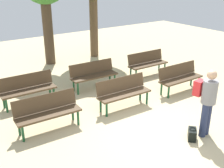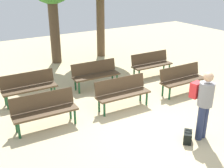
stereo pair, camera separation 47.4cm
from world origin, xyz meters
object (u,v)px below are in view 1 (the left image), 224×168
at_px(bench_r1_c1, 93,73).
at_px(visitor_with_backpack, 207,99).
at_px(bench_r0_c0, 47,111).
at_px(bench_r0_c1, 123,91).
at_px(bench_r0_c2, 180,76).
at_px(handbag, 192,134).
at_px(bench_r1_c2, 147,62).
at_px(bench_r1_c0, 28,88).

height_order(bench_r1_c1, visitor_with_backpack, visitor_with_backpack).
relative_size(bench_r0_c0, bench_r0_c1, 1.00).
relative_size(bench_r0_c2, handbag, 4.50).
distance_m(bench_r0_c2, bench_r1_c1, 2.84).
height_order(bench_r0_c2, bench_r1_c2, same).
distance_m(bench_r1_c0, visitor_with_backpack, 4.99).
relative_size(bench_r1_c2, visitor_with_backpack, 0.98).
bearing_deg(bench_r0_c2, bench_r0_c0, 178.29).
bearing_deg(bench_r0_c2, bench_r0_c1, 178.35).
bearing_deg(bench_r0_c1, bench_r1_c2, 36.82).
height_order(bench_r1_c0, bench_r1_c2, same).
xyz_separation_m(bench_r1_c0, bench_r1_c1, (2.21, -0.07, 0.00)).
bearing_deg(bench_r1_c1, handbag, -83.97).
xyz_separation_m(bench_r0_c1, bench_r0_c2, (2.23, -0.10, 0.00)).
bearing_deg(bench_r1_c2, bench_r0_c2, -93.34).
height_order(visitor_with_backpack, handbag, visitor_with_backpack).
xyz_separation_m(bench_r0_c2, visitor_with_backpack, (-1.53, -2.16, 0.43)).
height_order(bench_r0_c2, bench_r1_c1, same).
relative_size(bench_r0_c1, bench_r1_c2, 1.00).
height_order(bench_r0_c1, bench_r1_c2, same).
distance_m(bench_r1_c0, handbag, 4.77).
bearing_deg(bench_r0_c0, bench_r1_c2, 20.86).
bearing_deg(bench_r1_c0, bench_r0_c1, -39.02).
bearing_deg(bench_r0_c1, handbag, -79.89).
bearing_deg(bench_r0_c1, bench_r1_c0, 142.03).
distance_m(visitor_with_backpack, handbag, 0.89).
bearing_deg(bench_r0_c2, visitor_with_backpack, -124.26).
bearing_deg(bench_r0_c2, bench_r1_c0, 157.39).
bearing_deg(visitor_with_backpack, bench_r1_c2, -122.51).
distance_m(bench_r1_c0, bench_r1_c1, 2.22).
xyz_separation_m(bench_r1_c0, visitor_with_backpack, (2.85, -4.07, 0.43)).
height_order(bench_r1_c2, visitor_with_backpack, visitor_with_backpack).
relative_size(bench_r1_c0, visitor_with_backpack, 0.97).
distance_m(bench_r1_c1, bench_r1_c2, 2.31).
xyz_separation_m(bench_r0_c2, bench_r1_c1, (-2.16, 1.84, 0.00)).
bearing_deg(bench_r1_c1, bench_r0_c1, -89.79).
height_order(bench_r0_c1, bench_r0_c2, same).
distance_m(bench_r0_c1, handbag, 2.32).
xyz_separation_m(bench_r0_c0, bench_r0_c1, (2.24, -0.11, 0.00)).
bearing_deg(handbag, bench_r1_c0, 121.21).
relative_size(bench_r1_c1, bench_r1_c2, 1.00).
bearing_deg(bench_r0_c0, bench_r1_c0, 89.23).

